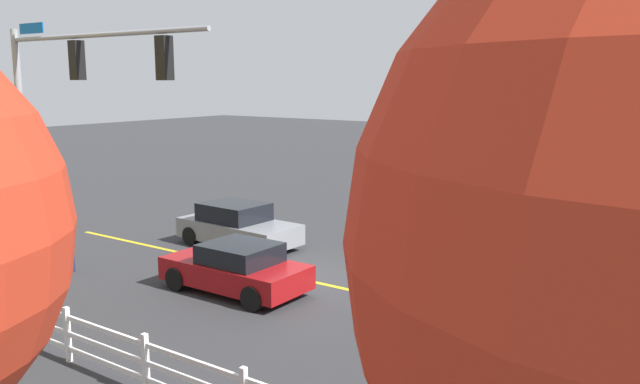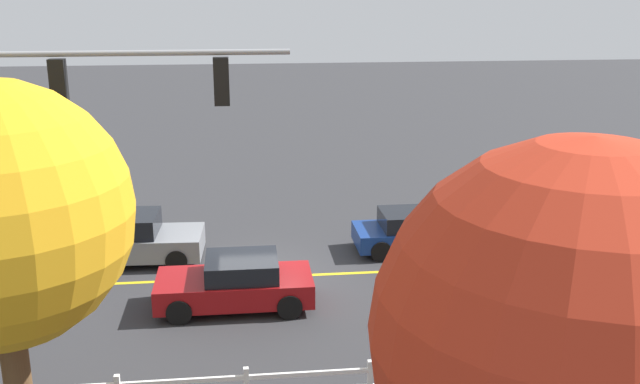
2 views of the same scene
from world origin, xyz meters
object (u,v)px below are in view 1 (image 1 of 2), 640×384
at_px(car_0, 236,268).
at_px(car_2, 488,273).
at_px(car_1, 593,347).
at_px(car_3, 238,226).
at_px(pedestrian, 71,240).

distance_m(car_0, car_2, 6.65).
bearing_deg(car_1, car_2, -45.25).
relative_size(car_3, pedestrian, 2.57).
height_order(car_2, pedestrian, pedestrian).
height_order(car_3, pedestrian, pedestrian).
relative_size(car_0, car_3, 0.92).
distance_m(car_1, car_3, 12.77).
distance_m(car_2, car_3, 8.85).
bearing_deg(pedestrian, car_3, -170.24).
relative_size(car_2, car_3, 0.92).
bearing_deg(car_0, car_3, -48.01).
relative_size(car_1, car_2, 1.00).
xyz_separation_m(car_0, car_3, (3.21, -3.58, 0.06)).
xyz_separation_m(car_2, pedestrian, (10.97, 4.90, 0.30)).
height_order(car_1, pedestrian, pedestrian).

